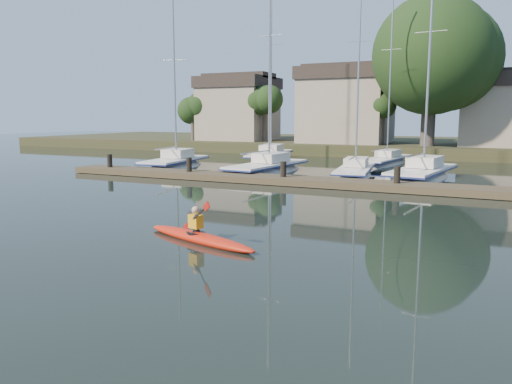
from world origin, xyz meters
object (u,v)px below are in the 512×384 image
at_px(sailboat_0, 175,171).
at_px(sailboat_1, 267,176).
at_px(dock, 337,183).
at_px(sailboat_3, 422,184).
at_px(sailboat_2, 355,179).
at_px(kayak, 199,235).
at_px(sailboat_5, 270,163).
at_px(sailboat_6, 386,167).

bearing_deg(sailboat_0, sailboat_1, -8.69).
bearing_deg(sailboat_1, dock, -29.49).
xyz_separation_m(dock, sailboat_0, (-12.93, 4.30, -0.42)).
bearing_deg(sailboat_3, sailboat_2, -172.61).
relative_size(kayak, sailboat_2, 0.33).
xyz_separation_m(sailboat_1, sailboat_5, (-3.53, 8.52, 0.00)).
bearing_deg(sailboat_6, sailboat_3, -58.52).
distance_m(dock, sailboat_3, 6.04).
bearing_deg(sailboat_6, kayak, -83.48).
bearing_deg(sailboat_3, dock, -118.35).
bearing_deg(dock, kayak, -92.47).
xyz_separation_m(sailboat_0, sailboat_2, (12.64, 0.60, 0.04)).
xyz_separation_m(sailboat_1, sailboat_6, (5.78, 8.90, 0.03)).
bearing_deg(sailboat_6, dock, -82.27).
relative_size(dock, sailboat_0, 2.62).
height_order(sailboat_0, sailboat_2, sailboat_2).
height_order(kayak, sailboat_1, sailboat_1).
relative_size(kayak, dock, 0.13).
distance_m(sailboat_2, sailboat_5, 11.89).
distance_m(sailboat_1, sailboat_3, 9.42).
xyz_separation_m(kayak, sailboat_6, (0.55, 25.68, -0.34)).
height_order(sailboat_2, sailboat_5, sailboat_5).
bearing_deg(sailboat_3, sailboat_5, 157.23).
height_order(kayak, dock, kayak).
xyz_separation_m(dock, sailboat_3, (3.61, 4.83, -0.42)).
bearing_deg(sailboat_2, sailboat_1, -179.56).
height_order(sailboat_3, sailboat_5, sailboat_5).
bearing_deg(sailboat_1, sailboat_2, 14.01).
height_order(dock, sailboat_2, sailboat_2).
xyz_separation_m(kayak, sailboat_0, (-12.39, 16.95, -0.39)).
relative_size(kayak, sailboat_3, 0.31).
relative_size(kayak, sailboat_1, 0.30).
distance_m(kayak, sailboat_0, 20.99).
height_order(sailboat_2, sailboat_6, sailboat_6).
relative_size(sailboat_0, sailboat_5, 0.81).
bearing_deg(dock, sailboat_6, 89.99).
bearing_deg(sailboat_2, sailboat_5, 131.79).
relative_size(kayak, sailboat_6, 0.31).
relative_size(sailboat_1, sailboat_3, 1.03).
xyz_separation_m(kayak, sailboat_1, (-5.24, 16.78, -0.38)).
bearing_deg(sailboat_3, sailboat_1, -167.33).
height_order(sailboat_0, sailboat_5, sailboat_5).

